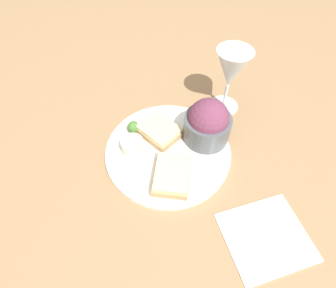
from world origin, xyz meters
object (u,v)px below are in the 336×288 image
object	(u,v)px
cheese_toast_near	(160,130)
napkin	(266,236)
salad_bowl	(208,123)
cheese_toast_far	(172,175)
wine_glass	(231,71)
sauce_ramekin	(133,146)

from	to	relation	value
cheese_toast_near	napkin	size ratio (longest dim) A/B	0.69
salad_bowl	cheese_toast_far	bearing A→B (deg)	-61.50
wine_glass	napkin	world-z (taller)	wine_glass
sauce_ramekin	napkin	xyz separation A→B (m)	(0.29, 0.15, -0.03)
salad_bowl	cheese_toast_near	distance (m)	0.11
cheese_toast_far	cheese_toast_near	bearing A→B (deg)	166.43
salad_bowl	wine_glass	world-z (taller)	wine_glass
sauce_ramekin	napkin	distance (m)	0.33
salad_bowl	sauce_ramekin	bearing A→B (deg)	-101.98
cheese_toast_far	wine_glass	xyz separation A→B (m)	(-0.15, 0.23, 0.09)
salad_bowl	sauce_ramekin	distance (m)	0.18
sauce_ramekin	napkin	bearing A→B (deg)	28.14
cheese_toast_far	napkin	world-z (taller)	cheese_toast_far
cheese_toast_far	napkin	distance (m)	0.22
sauce_ramekin	napkin	size ratio (longest dim) A/B	0.29
sauce_ramekin	cheese_toast_near	distance (m)	0.08
salad_bowl	wine_glass	bearing A→B (deg)	127.23
sauce_ramekin	napkin	world-z (taller)	sauce_ramekin
salad_bowl	napkin	bearing A→B (deg)	-3.59
cheese_toast_near	cheese_toast_far	bearing A→B (deg)	-13.57
salad_bowl	sauce_ramekin	size ratio (longest dim) A/B	2.19
sauce_ramekin	wine_glass	distance (m)	0.29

